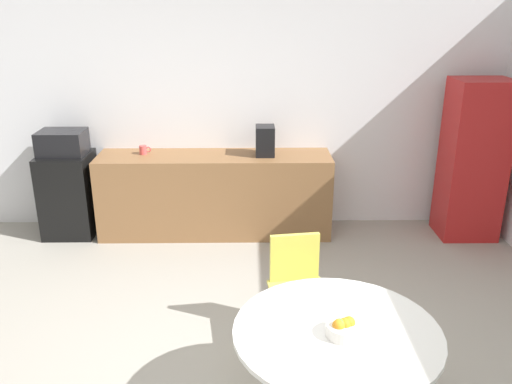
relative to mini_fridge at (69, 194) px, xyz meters
name	(u,v)px	position (x,y,z in m)	size (l,w,h in m)	color
wall_back	(235,112)	(1.84, 0.35, 0.84)	(6.00, 0.10, 2.60)	silver
counter_block	(215,194)	(1.61, 0.00, -0.01)	(2.53, 0.60, 0.90)	brown
mini_fridge	(69,194)	(0.00, 0.00, 0.00)	(0.54, 0.54, 0.92)	black
microwave	(62,143)	(0.00, 0.00, 0.59)	(0.48, 0.38, 0.26)	black
locker_cabinet	(473,160)	(4.39, -0.10, 0.40)	(0.60, 0.50, 1.72)	#B21E1E
round_table	(336,348)	(2.48, -3.00, 0.16)	(1.18, 1.18, 0.74)	silver
chair_yellow	(297,277)	(2.35, -2.00, 0.06)	(0.47, 0.47, 0.83)	silver
fruit_bowl	(344,328)	(2.51, -3.05, 0.33)	(0.21, 0.21, 0.11)	silver
mug_white	(143,150)	(0.84, 0.06, 0.49)	(0.13, 0.08, 0.09)	#D84C4C
coffee_maker	(265,141)	(2.16, 0.00, 0.60)	(0.20, 0.24, 0.32)	black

